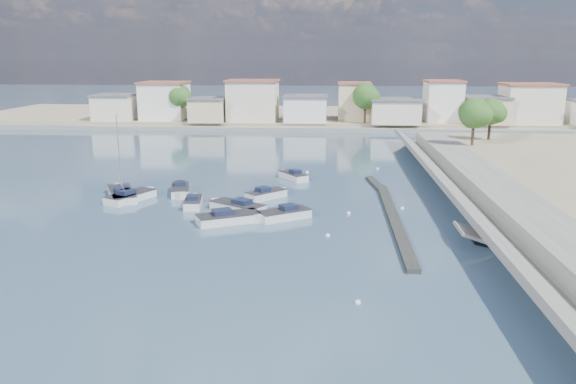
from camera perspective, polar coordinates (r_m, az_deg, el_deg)
The scene contains 17 objects.
ground at distance 81.19m, azimuth 3.49°, elevation 3.27°, with size 400.00×400.00×0.00m, color #304A60.
seawall_walkway at distance 57.35m, azimuth 21.89°, elevation -1.23°, with size 5.00×90.00×1.80m, color slate.
breakwater at distance 54.82m, azimuth 10.29°, elevation -1.89°, with size 2.00×31.02×0.35m.
far_shore_land at distance 132.58m, azimuth 3.84°, elevation 7.65°, with size 160.00×40.00×1.40m, color gray.
far_shore_quay at distance 111.76m, azimuth 3.74°, elevation 6.36°, with size 160.00×2.50×0.80m, color slate.
far_town at distance 117.57m, azimuth 9.09°, elevation 8.81°, with size 113.01×12.80×8.35m.
shore_trees at distance 108.53m, azimuth 8.23°, elevation 9.12°, with size 74.56×38.32×7.92m.
motorboat_a at distance 57.02m, azimuth -9.59°, elevation -1.03°, with size 2.14×4.52×1.48m.
motorboat_b at distance 59.40m, azimuth -2.04°, elevation -0.25°, with size 4.36×4.37×1.48m.
motorboat_c at distance 54.77m, azimuth -5.36°, elevation -1.51°, with size 5.84×4.72×1.48m.
motorboat_d at distance 51.76m, azimuth -0.69°, elevation -2.36°, with size 5.19×4.36×1.48m.
motorboat_e at distance 60.71m, azimuth -15.51°, elevation -0.44°, with size 4.37×6.02×1.48m.
motorboat_f at distance 68.42m, azimuth 0.44°, elevation 1.64°, with size 3.90×4.48×1.48m.
motorboat_g at distance 62.00m, azimuth -10.90°, elevation 0.11°, with size 3.00×5.47×1.48m.
motorboat_h at distance 51.06m, azimuth -5.72°, elevation -2.65°, with size 6.17×4.54×1.48m.
sailboat at distance 62.17m, azimuth -16.56°, elevation -0.16°, with size 5.18×7.33×9.00m.
mooring_buoys at distance 56.38m, azimuth 6.61°, elevation -1.44°, with size 10.47×42.11×0.40m.
Camera 1 is at (1.00, -39.83, 14.75)m, focal length 35.00 mm.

